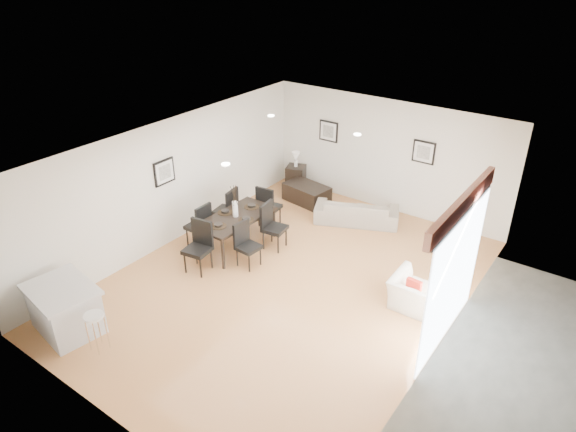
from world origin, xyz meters
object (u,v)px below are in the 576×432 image
Objects in this scene: dining_chair_efar at (271,223)px; bar_stool at (94,320)px; sofa at (357,211)px; armchair at (419,294)px; dining_chair_wnear at (201,223)px; dining_table at (236,219)px; kitchen_island at (65,309)px; dining_chair_head at (200,243)px; coffee_table at (307,193)px; dining_chair_foot at (267,205)px; side_table at (296,177)px; dining_chair_wfar at (228,207)px; dining_chair_enear at (245,242)px.

dining_chair_efar is 1.49× the size of bar_stool.
dining_chair_efar is (-0.95, -2.04, 0.29)m from sofa.
dining_chair_wnear is (-4.65, -0.67, 0.24)m from armchair.
kitchen_island reaches higher than dining_table.
kitchen_island is (-0.52, -2.64, -0.16)m from dining_chair_head.
sofa is at bearing 57.22° from dining_chair_head.
dining_chair_foot is at bearing -81.06° from coffee_table.
side_table is (-2.23, 0.73, 0.03)m from sofa.
dining_table reaches higher than sofa.
dining_chair_efar reaches higher than bar_stool.
dining_chair_wfar is 1.08× the size of dining_chair_enear.
sofa is 1.72× the size of coffee_table.
kitchen_island reaches higher than bar_stool.
armchair is 4.06m from dining_table.
dining_chair_wnear is 0.87m from dining_chair_head.
dining_chair_foot reaches higher than dining_table.
side_table is 6.97m from bar_stool.
dining_chair_enear is 3.48m from kitchen_island.
coffee_table is at bearing -36.31° from side_table.
dining_chair_wfar is 0.88m from dining_chair_foot.
bar_stool is (0.90, -3.28, 0.03)m from dining_chair_wnear.
kitchen_island reaches higher than side_table.
dining_chair_head is 2.66m from bar_stool.
armchair is at bearing 78.07° from dining_chair_wfar.
dining_chair_enear is at bearing -33.56° from dining_table.
armchair is at bearing 8.99° from dining_chair_head.
dining_chair_enear is 1.51× the size of side_table.
armchair is 3.44m from dining_chair_efar.
kitchen_island is (0.08, -4.16, -0.14)m from dining_chair_wfar.
dining_chair_efar is at bearing 79.52° from dining_chair_wfar.
kitchen_island reaches higher than sofa.
bar_stool is (0.29, -4.79, 0.02)m from dining_chair_foot.
dining_table reaches higher than side_table.
dining_table is 1.33× the size of kitchen_island.
dining_chair_wfar reaches higher than bar_stool.
dining_chair_enear is at bearing 172.54° from dining_chair_efar.
sofa is 3.05m from dining_chair_enear.
dining_chair_wnear reaches higher than armchair.
armchair is 5.56m from side_table.
dining_chair_foot is (-4.03, 0.84, 0.25)m from armchair.
dining_chair_efar is at bearing 83.29° from kitchen_island.
dining_chair_wnear is at bearing 28.97° from sofa.
dining_chair_wfar reaches higher than dining_chair_efar.
dining_chair_efar is (-3.43, 0.19, 0.25)m from armchair.
dining_chair_enear is (-3.42, -0.66, 0.21)m from armchair.
dining_chair_wnear reaches higher than coffee_table.
armchair is at bearing 46.51° from bar_stool.
dining_chair_wnear is 3.28m from kitchen_island.
dining_chair_efar is 0.77× the size of kitchen_island.
kitchen_island is (-2.09, -6.17, 0.14)m from sofa.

